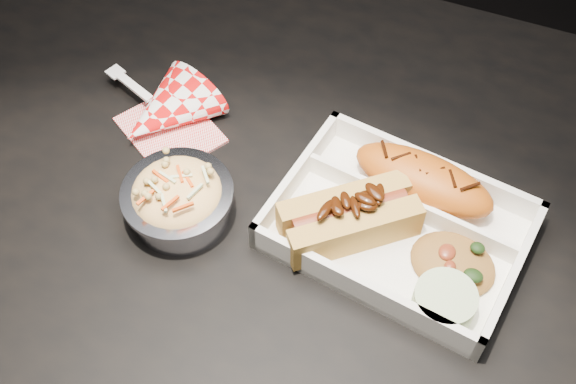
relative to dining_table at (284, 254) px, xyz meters
The scene contains 8 objects.
dining_table is the anchor object (origin of this frame).
food_tray 0.16m from the dining_table, ahead, with size 0.27×0.21×0.04m.
fried_pastry 0.19m from the dining_table, 29.44° to the left, with size 0.16×0.06×0.05m, color #BC5712.
hotdog 0.14m from the dining_table, ahead, with size 0.14×0.13×0.06m.
fried_rice_mound 0.22m from the dining_table, ahead, with size 0.09×0.07×0.03m, color #95622B.
cupcake_liner 0.23m from the dining_table, 15.92° to the right, with size 0.06×0.06×0.03m, color #B0C695.
foil_coleslaw_cup 0.16m from the dining_table, 154.76° to the right, with size 0.12×0.12×0.07m.
napkin_fork 0.21m from the dining_table, 160.00° to the left, with size 0.18×0.15×0.10m.
Camera 1 is at (0.17, -0.40, 1.39)m, focal length 45.00 mm.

